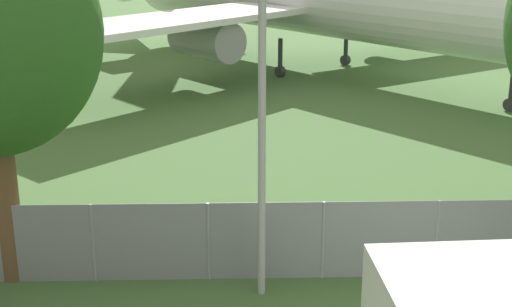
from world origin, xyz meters
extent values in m
cylinder|color=gray|center=(-2.55, 9.80, 0.92)|extent=(0.07, 0.07, 1.84)
cylinder|color=gray|center=(0.00, 9.80, 0.92)|extent=(0.07, 0.07, 1.84)
cylinder|color=gray|center=(2.55, 9.80, 0.92)|extent=(0.07, 0.07, 1.84)
cylinder|color=gray|center=(5.09, 9.80, 0.92)|extent=(0.07, 0.07, 1.84)
cube|color=slate|center=(0.00, 9.80, 0.92)|extent=(56.00, 0.01, 1.84)
cylinder|color=#939399|center=(10.15, 38.55, 2.39)|extent=(3.88, 4.15, 1.90)
cube|color=white|center=(-2.16, 27.97, 3.49)|extent=(12.80, 13.36, 0.30)
cylinder|color=#939399|center=(-0.77, 29.60, 2.39)|extent=(3.88, 4.15, 1.90)
cylinder|color=#2D2D33|center=(12.39, 24.68, 1.01)|extent=(0.24, 0.24, 2.01)
cylinder|color=#2D2D33|center=(12.39, 24.68, 0.28)|extent=(0.59, 0.62, 0.56)
cylinder|color=#2D2D33|center=(6.89, 35.39, 1.01)|extent=(0.24, 0.24, 2.01)
cylinder|color=#2D2D33|center=(6.89, 35.39, 0.28)|extent=(0.59, 0.62, 0.56)
cylinder|color=#2D2D33|center=(2.97, 32.17, 1.01)|extent=(0.24, 0.24, 2.01)
cylinder|color=#2D2D33|center=(2.97, 32.17, 0.28)|extent=(0.59, 0.62, 0.56)
cylinder|color=brown|center=(-4.41, 10.01, 1.77)|extent=(0.56, 0.56, 3.54)
cylinder|color=#99999E|center=(1.15, 9.13, 3.50)|extent=(0.16, 0.16, 7.00)
camera|label=1|loc=(0.63, -4.65, 7.61)|focal=50.00mm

